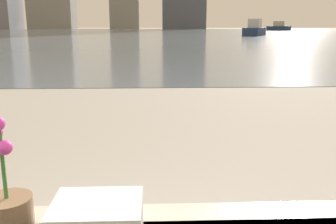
{
  "coord_description": "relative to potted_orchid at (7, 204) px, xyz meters",
  "views": [
    {
      "loc": [
        0.01,
        -0.14,
        1.19
      ],
      "look_at": [
        0.1,
        2.3,
        0.62
      ],
      "focal_mm": 40.0,
      "sensor_mm": 36.0,
      "label": 1
    }
  ],
  "objects": [
    {
      "name": "towel_stack",
      "position": [
        0.29,
        -0.08,
        -0.02
      ],
      "size": [
        0.26,
        0.21,
        0.12
      ],
      "color": "white",
      "rests_on": "bathtub"
    },
    {
      "name": "harbor_boat_1",
      "position": [
        27.84,
        81.32,
        0.05
      ],
      "size": [
        4.37,
        5.36,
        1.96
      ],
      "color": "navy",
      "rests_on": "harbor_water"
    },
    {
      "name": "harbor_water",
      "position": [
        0.44,
        61.07,
        -0.65
      ],
      "size": [
        180.0,
        110.0,
        0.01
      ],
      "color": "slate",
      "rests_on": "ground_plane"
    },
    {
      "name": "potted_orchid",
      "position": [
        0.0,
        0.0,
        0.0
      ],
      "size": [
        0.15,
        0.15,
        0.36
      ],
      "color": "#8C6B4C",
      "rests_on": "bathtub"
    },
    {
      "name": "harbor_boat_3",
      "position": [
        12.03,
        42.05,
        0.01
      ],
      "size": [
        3.73,
        5.2,
        1.86
      ],
      "color": "navy",
      "rests_on": "harbor_water"
    }
  ]
}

